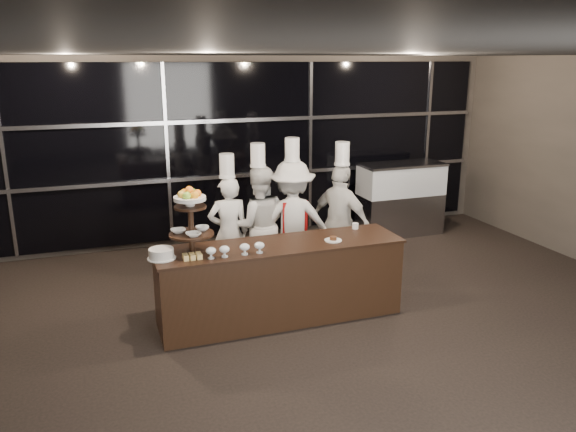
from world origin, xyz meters
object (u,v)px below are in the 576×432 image
object	(u,v)px
chef_a	(229,230)
display_case	(400,195)
chef_b	(259,224)
display_stand	(191,216)
chef_d	(341,221)
chef_c	(292,221)
layer_cake	(161,254)
buffet_counter	(280,281)

from	to	relation	value
chef_a	display_case	bearing A→B (deg)	21.58
chef_b	display_case	bearing A→B (deg)	23.94
chef_a	chef_b	size ratio (longest dim) A/B	0.94
display_stand	chef_d	size ratio (longest dim) A/B	0.39
chef_a	chef_d	distance (m)	1.52
chef_b	chef_d	xyz separation A→B (m)	(1.09, -0.24, 0.00)
display_stand	chef_c	world-z (taller)	chef_c
chef_a	chef_d	size ratio (longest dim) A/B	0.94
layer_cake	chef_a	bearing A→B (deg)	50.00
buffet_counter	layer_cake	distance (m)	1.43
display_stand	chef_d	xyz separation A→B (m)	(2.18, 0.94, -0.52)
layer_cake	chef_b	size ratio (longest dim) A/B	0.16
display_stand	layer_cake	world-z (taller)	display_stand
layer_cake	chef_a	world-z (taller)	chef_a
display_stand	chef_a	distance (m)	1.45
display_case	chef_d	size ratio (longest dim) A/B	0.76
layer_cake	display_case	size ratio (longest dim) A/B	0.21
chef_c	chef_d	size ratio (longest dim) A/B	1.04
display_stand	chef_b	size ratio (longest dim) A/B	0.39
buffet_counter	layer_cake	world-z (taller)	layer_cake
buffet_counter	display_stand	xyz separation A→B (m)	(-1.00, -0.00, 0.87)
buffet_counter	display_stand	bearing A→B (deg)	-179.99
chef_b	chef_a	bearing A→B (deg)	-176.77
display_stand	display_case	bearing A→B (deg)	31.63
display_case	chef_c	world-z (taller)	chef_c
layer_cake	chef_b	bearing A→B (deg)	40.67
display_stand	layer_cake	xyz separation A→B (m)	(-0.33, -0.05, -0.37)
display_stand	display_case	distance (m)	4.77
chef_d	display_case	bearing A→B (deg)	39.92
display_case	chef_d	xyz separation A→B (m)	(-1.84, -1.54, 0.13)
display_stand	chef_d	world-z (taller)	chef_d
chef_b	chef_d	bearing A→B (deg)	-12.40
display_case	buffet_counter	bearing A→B (deg)	-140.66
buffet_counter	chef_d	bearing A→B (deg)	38.42
layer_cake	chef_b	distance (m)	1.89
chef_b	chef_d	world-z (taller)	chef_b
display_case	chef_a	xyz separation A→B (m)	(-3.35, -1.32, 0.09)
chef_b	buffet_counter	bearing A→B (deg)	-94.65
chef_b	chef_d	size ratio (longest dim) A/B	1.00
buffet_counter	display_stand	world-z (taller)	display_stand
display_case	chef_b	xyz separation A→B (m)	(-2.93, -1.30, 0.13)
buffet_counter	chef_a	distance (m)	1.24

